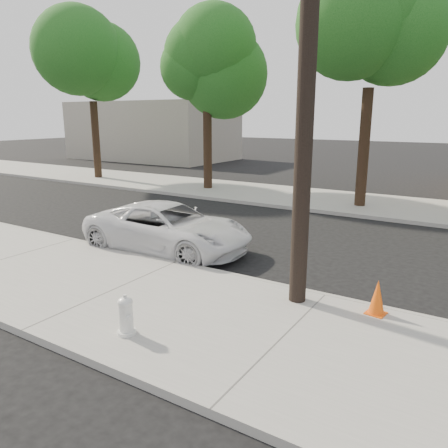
# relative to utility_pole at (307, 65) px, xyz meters

# --- Properties ---
(ground) EXTENTS (120.00, 120.00, 0.00)m
(ground) POSITION_rel_utility_pole_xyz_m (-3.60, 2.70, -4.70)
(ground) COLOR black
(ground) RESTS_ON ground
(near_sidewalk) EXTENTS (90.00, 4.40, 0.15)m
(near_sidewalk) POSITION_rel_utility_pole_xyz_m (-3.60, -1.60, -4.62)
(near_sidewalk) COLOR gray
(near_sidewalk) RESTS_ON ground
(far_sidewalk) EXTENTS (90.00, 5.00, 0.15)m
(far_sidewalk) POSITION_rel_utility_pole_xyz_m (-3.60, 11.20, -4.62)
(far_sidewalk) COLOR gray
(far_sidewalk) RESTS_ON ground
(curb_near) EXTENTS (90.00, 0.12, 0.16)m
(curb_near) POSITION_rel_utility_pole_xyz_m (-3.60, 0.60, -4.62)
(curb_near) COLOR #9E9B93
(curb_near) RESTS_ON ground
(building_far) EXTENTS (14.00, 8.00, 5.00)m
(building_far) POSITION_rel_utility_pole_xyz_m (-23.60, 22.70, -2.20)
(building_far) COLOR gray
(building_far) RESTS_ON ground
(utility_pole) EXTENTS (1.40, 0.34, 9.00)m
(utility_pole) POSITION_rel_utility_pole_xyz_m (0.00, 0.00, 0.00)
(utility_pole) COLOR black
(utility_pole) RESTS_ON near_sidewalk
(tree_a) EXTENTS (4.65, 4.50, 9.00)m
(tree_a) POSITION_rel_utility_pole_xyz_m (-17.40, 10.55, 1.83)
(tree_a) COLOR black
(tree_a) RESTS_ON far_sidewalk
(tree_b) EXTENTS (4.34, 4.20, 8.45)m
(tree_b) POSITION_rel_utility_pole_xyz_m (-9.41, 10.76, 1.45)
(tree_b) COLOR black
(tree_b) RESTS_ON far_sidewalk
(tree_c) EXTENTS (4.96, 4.80, 9.55)m
(tree_c) POSITION_rel_utility_pole_xyz_m (-1.38, 10.34, 2.21)
(tree_c) COLOR black
(tree_c) RESTS_ON far_sidewalk
(police_cruiser) EXTENTS (5.06, 2.51, 1.38)m
(police_cruiser) POSITION_rel_utility_pole_xyz_m (-4.69, 1.61, -4.01)
(police_cruiser) COLOR silver
(police_cruiser) RESTS_ON ground
(fire_hydrant) EXTENTS (0.37, 0.33, 0.68)m
(fire_hydrant) POSITION_rel_utility_pole_xyz_m (-1.94, -2.90, -4.22)
(fire_hydrant) COLOR silver
(fire_hydrant) RESTS_ON near_sidewalk
(traffic_cone) EXTENTS (0.40, 0.40, 0.68)m
(traffic_cone) POSITION_rel_utility_pole_xyz_m (1.53, 0.20, -4.22)
(traffic_cone) COLOR #F3570C
(traffic_cone) RESTS_ON near_sidewalk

